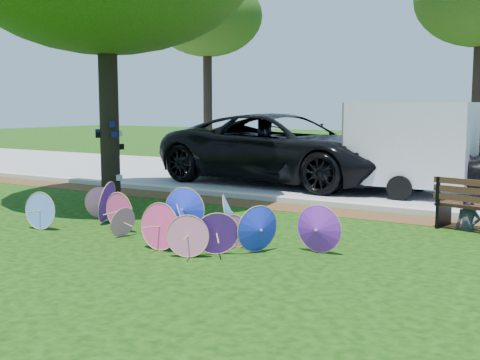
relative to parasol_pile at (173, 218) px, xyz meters
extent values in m
plane|color=black|center=(0.06, -0.72, -0.36)|extent=(90.00, 90.00, 0.00)
cube|color=#472D16|center=(0.06, 3.78, -0.35)|extent=(90.00, 1.00, 0.01)
cube|color=#B7B5AD|center=(0.06, 4.48, -0.30)|extent=(90.00, 0.30, 0.12)
cube|color=gray|center=(0.06, 8.63, -0.35)|extent=(90.00, 8.00, 0.01)
cylinder|color=black|center=(-3.59, 2.33, 2.04)|extent=(0.44, 0.44, 4.81)
cone|color=#2033EA|center=(0.44, -0.19, -0.01)|extent=(0.68, 0.75, 0.69)
cone|color=pink|center=(-2.35, 0.70, -0.04)|extent=(0.59, 0.42, 0.64)
cone|color=#FF3F8F|center=(0.34, -0.73, 0.02)|extent=(0.76, 0.20, 0.76)
cone|color=#2033EA|center=(-0.17, 0.53, 0.04)|extent=(0.81, 0.24, 0.80)
cone|color=#6493F5|center=(-2.51, -0.62, -0.01)|extent=(0.71, 0.24, 0.70)
cone|color=#6493F5|center=(0.57, 0.89, -0.01)|extent=(0.52, 0.71, 0.70)
cone|color=pink|center=(0.97, -0.89, -0.04)|extent=(0.63, 0.38, 0.65)
cone|color=purple|center=(2.54, 0.27, 0.02)|extent=(0.76, 0.16, 0.76)
cone|color=purple|center=(1.26, -0.57, -0.02)|extent=(0.68, 0.60, 0.69)
cone|color=#2033EA|center=(1.76, -0.14, 0.01)|extent=(0.47, 0.74, 0.75)
cone|color=pink|center=(1.29, 0.00, -0.09)|extent=(0.56, 0.19, 0.55)
cone|color=#FF3F8F|center=(-1.19, 0.04, 0.00)|extent=(0.72, 0.20, 0.71)
cone|color=pink|center=(-0.83, -0.35, -0.10)|extent=(0.25, 0.54, 0.53)
cone|color=purple|center=(-2.00, 0.45, 0.05)|extent=(0.56, 0.86, 0.82)
imported|color=black|center=(-1.74, 7.48, 0.65)|extent=(7.48, 3.90, 2.01)
cube|color=silver|center=(2.10, 6.97, 0.95)|extent=(2.91, 1.86, 2.62)
imported|color=#333846|center=(4.16, 3.32, 0.24)|extent=(0.44, 0.29, 1.19)
cylinder|color=black|center=(-7.65, 12.35, 2.14)|extent=(0.36, 0.36, 5.00)
ellipsoid|color=#203F0E|center=(-7.65, 12.35, 5.44)|extent=(4.40, 4.40, 3.20)
cylinder|color=black|center=(2.42, 13.77, 2.14)|extent=(0.36, 0.36, 5.00)
camera|label=1|loc=(6.16, -7.99, 1.88)|focal=45.00mm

